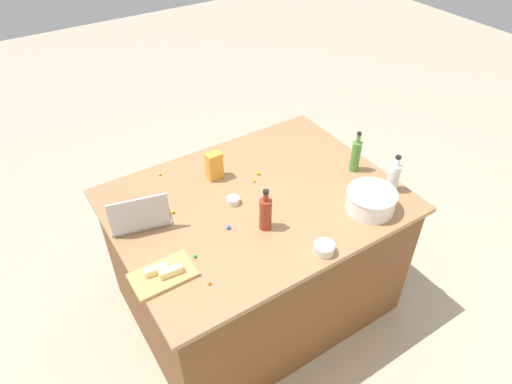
{
  "coord_description": "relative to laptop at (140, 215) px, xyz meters",
  "views": [
    {
      "loc": [
        1.06,
        1.64,
        2.55
      ],
      "look_at": [
        0.0,
        0.0,
        0.95
      ],
      "focal_mm": 31.97,
      "sensor_mm": 36.0,
      "label": 1
    }
  ],
  "objects": [
    {
      "name": "ground_plane",
      "position": [
        -0.62,
        0.17,
        -0.95
      ],
      "size": [
        12.0,
        12.0,
        0.0
      ],
      "primitive_type": "plane",
      "color": "#B7A88E"
    },
    {
      "name": "island_counter",
      "position": [
        -0.62,
        0.17,
        -0.5
      ],
      "size": [
        1.58,
        1.21,
        0.9
      ],
      "color": "brown",
      "rests_on": "ground"
    },
    {
      "name": "laptop",
      "position": [
        0.0,
        0.0,
        0.0
      ],
      "size": [
        0.35,
        0.3,
        0.22
      ],
      "color": "#B7B7BC",
      "rests_on": "island_counter"
    },
    {
      "name": "mixing_bowl_large",
      "position": [
        -1.09,
        0.58,
        0.02
      ],
      "size": [
        0.27,
        0.27,
        0.12
      ],
      "color": "white",
      "rests_on": "island_counter"
    },
    {
      "name": "bottle_olive",
      "position": [
        -1.26,
        0.26,
        0.06
      ],
      "size": [
        0.06,
        0.06,
        0.26
      ],
      "color": "#4C8C38",
      "rests_on": "island_counter"
    },
    {
      "name": "bottle_soy",
      "position": [
        -0.53,
        0.39,
        0.05
      ],
      "size": [
        0.07,
        0.07,
        0.25
      ],
      "color": "maroon",
      "rests_on": "island_counter"
    },
    {
      "name": "bottle_vinegar",
      "position": [
        -1.31,
        0.52,
        0.05
      ],
      "size": [
        0.07,
        0.07,
        0.23
      ],
      "color": "white",
      "rests_on": "island_counter"
    },
    {
      "name": "cutting_board",
      "position": [
        0.05,
        0.41,
        -0.04
      ],
      "size": [
        0.29,
        0.18,
        0.02
      ],
      "primitive_type": "cube",
      "color": "tan",
      "rests_on": "island_counter"
    },
    {
      "name": "butter_stick_left",
      "position": [
        0.07,
        0.38,
        -0.01
      ],
      "size": [
        0.11,
        0.05,
        0.04
      ],
      "primitive_type": "cube",
      "rotation": [
        0.0,
        0.0,
        -0.15
      ],
      "color": "#F4E58C",
      "rests_on": "cutting_board"
    },
    {
      "name": "butter_stick_right",
      "position": [
        0.02,
        0.43,
        -0.01
      ],
      "size": [
        0.11,
        0.04,
        0.04
      ],
      "primitive_type": "cube",
      "rotation": [
        0.0,
        0.0,
        -0.08
      ],
      "color": "#F4E58C",
      "rests_on": "cutting_board"
    },
    {
      "name": "ramekin_small",
      "position": [
        -0.49,
        0.13,
        -0.03
      ],
      "size": [
        0.07,
        0.07,
        0.04
      ],
      "primitive_type": "cylinder",
      "color": "beige",
      "rests_on": "island_counter"
    },
    {
      "name": "ramekin_medium",
      "position": [
        -0.67,
        0.69,
        -0.02
      ],
      "size": [
        0.1,
        0.1,
        0.05
      ],
      "primitive_type": "cylinder",
      "color": "beige",
      "rests_on": "island_counter"
    },
    {
      "name": "candy_bag",
      "position": [
        -0.52,
        -0.13,
        0.04
      ],
      "size": [
        0.09,
        0.06,
        0.17
      ],
      "primitive_type": "cube",
      "color": "gold",
      "rests_on": "island_counter"
    },
    {
      "name": "candy_0",
      "position": [
        -1.22,
        0.49,
        -0.04
      ],
      "size": [
        0.02,
        0.02,
        0.02
      ],
      "primitive_type": "sphere",
      "color": "yellow",
      "rests_on": "island_counter"
    },
    {
      "name": "candy_1",
      "position": [
        -0.36,
        0.3,
        -0.04
      ],
      "size": [
        0.02,
        0.02,
        0.02
      ],
      "primitive_type": "sphere",
      "color": "blue",
      "rests_on": "island_counter"
    },
    {
      "name": "candy_2",
      "position": [
        -0.25,
        -0.32,
        -0.04
      ],
      "size": [
        0.01,
        0.01,
        0.01
      ],
      "primitive_type": "sphere",
      "color": "yellow",
      "rests_on": "island_counter"
    },
    {
      "name": "candy_3",
      "position": [
        -0.11,
        0.57,
        -0.04
      ],
      "size": [
        0.02,
        0.02,
        0.02
      ],
      "primitive_type": "sphere",
      "color": "orange",
      "rests_on": "island_counter"
    },
    {
      "name": "candy_4",
      "position": [
        -0.69,
        0.03,
        -0.04
      ],
      "size": [
        0.01,
        0.01,
        0.01
      ],
      "primitive_type": "sphere",
      "color": "yellow",
      "rests_on": "island_counter"
    },
    {
      "name": "candy_5",
      "position": [
        -0.17,
        0.03,
        -0.04
      ],
      "size": [
        0.02,
        0.02,
        0.02
      ],
      "primitive_type": "sphere",
      "color": "yellow",
      "rests_on": "island_counter"
    },
    {
      "name": "candy_6",
      "position": [
        -0.75,
        -0.01,
        -0.04
      ],
      "size": [
        0.02,
        0.02,
        0.02
      ],
      "primitive_type": "sphere",
      "color": "yellow",
      "rests_on": "island_counter"
    },
    {
      "name": "candy_7",
      "position": [
        -1.31,
        0.52,
        -0.04
      ],
      "size": [
        0.02,
        0.02,
        0.02
      ],
      "primitive_type": "sphere",
      "color": "#CC3399",
      "rests_on": "island_counter"
    },
    {
      "name": "candy_8",
      "position": [
        -0.13,
        0.38,
        -0.04
      ],
      "size": [
        0.02,
        0.02,
        0.02
      ],
      "primitive_type": "sphere",
      "color": "green",
      "rests_on": "island_counter"
    }
  ]
}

